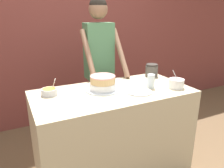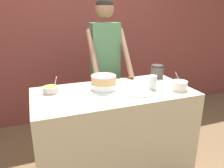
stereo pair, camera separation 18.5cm
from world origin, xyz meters
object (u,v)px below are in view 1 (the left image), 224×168
frosting_bowl_pink (176,83)px  ceramic_plate (139,92)px  person_baker (99,56)px  frosting_bowl_orange (49,91)px  stoneware_jar (152,70)px  cake (103,83)px  drinking_glass (151,81)px

frosting_bowl_pink → ceramic_plate: size_ratio=0.81×
ceramic_plate → person_baker: bearing=95.0°
frosting_bowl_orange → frosting_bowl_pink: bearing=-16.7°
ceramic_plate → stoneware_jar: stoneware_jar is taller
ceramic_plate → stoneware_jar: bearing=42.9°
cake → ceramic_plate: (0.27, -0.20, -0.06)m
ceramic_plate → frosting_bowl_pink: bearing=-6.6°
drinking_glass → person_baker: bearing=108.4°
drinking_glass → ceramic_plate: (-0.16, -0.06, -0.06)m
ceramic_plate → stoneware_jar: 0.55m
cake → stoneware_jar: (0.67, 0.17, 0.01)m
ceramic_plate → frosting_bowl_orange: bearing=158.4°
frosting_bowl_orange → cake: bearing=-10.6°
cake → frosting_bowl_pink: (0.65, -0.25, -0.02)m
frosting_bowl_orange → drinking_glass: frosting_bowl_orange is taller
frosting_bowl_pink → stoneware_jar: 0.42m
drinking_glass → ceramic_plate: 0.18m
person_baker → cake: (-0.20, -0.55, -0.14)m
person_baker → cake: size_ratio=5.33×
drinking_glass → ceramic_plate: size_ratio=0.59×
frosting_bowl_orange → drinking_glass: bearing=-14.6°
person_baker → drinking_glass: person_baker is taller
person_baker → drinking_glass: bearing=-71.6°
frosting_bowl_pink → ceramic_plate: (-0.38, 0.04, -0.04)m
person_baker → ceramic_plate: size_ratio=7.64×
person_baker → frosting_bowl_pink: 0.93m
cake → stoneware_jar: 0.69m
person_baker → frosting_bowl_pink: (0.45, -0.79, -0.16)m
cake → drinking_glass: bearing=-18.8°
frosting_bowl_orange → ceramic_plate: frosting_bowl_orange is taller
cake → drinking_glass: 0.45m
person_baker → ceramic_plate: 0.78m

